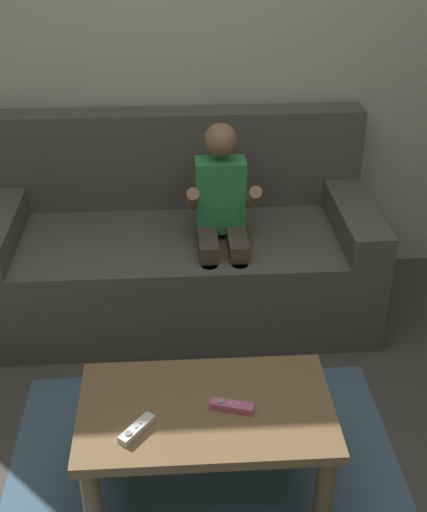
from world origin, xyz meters
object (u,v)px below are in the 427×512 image
coffee_table (206,423)px  person_seated_on_couch (222,219)px  game_remote_white_near_edge (137,429)px  game_remote_pink_center (232,406)px  couch (179,249)px

coffee_table → person_seated_on_couch: bearing=83.0°
game_remote_white_near_edge → game_remote_pink_center: 0.31m
couch → person_seated_on_couch: size_ratio=1.87×
person_seated_on_couch → coffee_table: size_ratio=1.17×
coffee_table → game_remote_white_near_edge: size_ratio=6.28×
person_seated_on_couch → game_remote_white_near_edge: size_ratio=7.35×
person_seated_on_couch → game_remote_pink_center: bearing=-92.4°
coffee_table → game_remote_pink_center: 0.12m
game_remote_white_near_edge → coffee_table: bearing=24.8°
couch → person_seated_on_couch: person_seated_on_couch is taller
coffee_table → game_remote_pink_center: bearing=-12.1°
coffee_table → game_remote_pink_center: (0.08, -0.02, 0.08)m
person_seated_on_couch → game_remote_white_near_edge: (-0.35, -1.13, -0.15)m
coffee_table → game_remote_white_near_edge: game_remote_white_near_edge is taller
couch → game_remote_white_near_edge: size_ratio=13.72×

